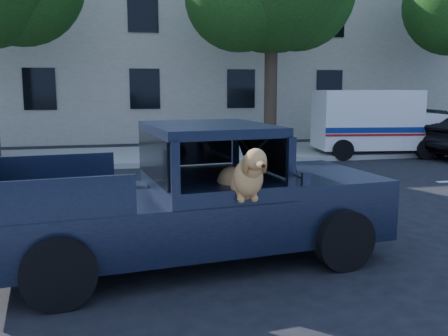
% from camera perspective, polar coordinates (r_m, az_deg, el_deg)
% --- Properties ---
extents(ground, '(120.00, 120.00, 0.00)m').
position_cam_1_polar(ground, '(7.33, -8.38, -9.01)').
color(ground, black).
rests_on(ground, ground).
extents(far_sidewalk, '(60.00, 4.00, 0.15)m').
position_cam_1_polar(far_sidewalk, '(16.30, -11.20, 1.30)').
color(far_sidewalk, gray).
rests_on(far_sidewalk, ground).
extents(lane_stripes, '(21.60, 0.14, 0.01)m').
position_cam_1_polar(lane_stripes, '(10.90, 0.58, -2.81)').
color(lane_stripes, silver).
rests_on(lane_stripes, ground).
extents(building_main, '(26.00, 6.00, 9.00)m').
position_cam_1_polar(building_main, '(23.81, -4.79, 14.58)').
color(building_main, beige).
rests_on(building_main, ground).
extents(pickup_truck, '(5.24, 2.76, 1.81)m').
position_cam_1_polar(pickup_truck, '(6.59, -4.39, -5.49)').
color(pickup_truck, black).
rests_on(pickup_truck, ground).
extents(mail_truck, '(4.18, 2.49, 2.17)m').
position_cam_1_polar(mail_truck, '(17.26, 16.70, 4.44)').
color(mail_truck, silver).
rests_on(mail_truck, ground).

